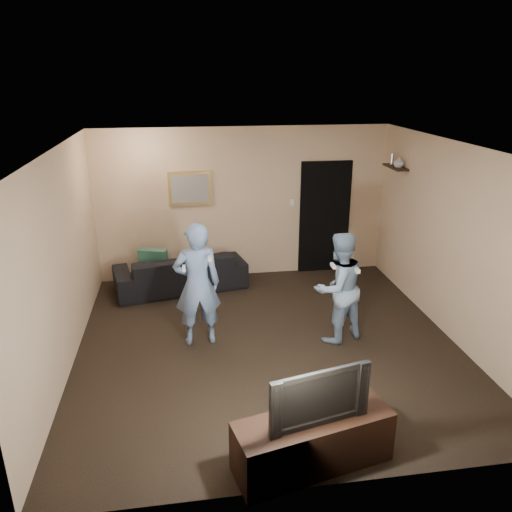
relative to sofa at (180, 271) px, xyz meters
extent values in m
plane|color=black|center=(1.13, -2.01, -0.31)|extent=(5.00, 5.00, 0.00)
cube|color=silver|center=(1.13, -2.01, 2.29)|extent=(5.00, 5.00, 0.04)
cube|color=tan|center=(1.13, 0.49, 0.99)|extent=(5.00, 0.04, 2.60)
cube|color=tan|center=(1.13, -4.51, 0.99)|extent=(5.00, 0.04, 2.60)
cube|color=tan|center=(-1.37, -2.01, 0.99)|extent=(0.04, 5.00, 2.60)
cube|color=tan|center=(3.63, -2.01, 0.99)|extent=(0.04, 5.00, 2.60)
imported|color=black|center=(0.00, 0.00, 0.00)|extent=(2.26, 1.25, 0.62)
cube|color=#194C3C|center=(-0.43, 0.00, 0.17)|extent=(0.48, 0.27, 0.46)
cube|color=olive|center=(0.23, 0.46, 1.29)|extent=(0.72, 0.05, 0.57)
cube|color=slate|center=(0.23, 0.43, 1.29)|extent=(0.62, 0.01, 0.47)
cube|color=black|center=(2.58, 0.46, 0.69)|extent=(0.90, 0.06, 2.00)
cube|color=silver|center=(1.98, 0.46, 0.99)|extent=(0.08, 0.02, 0.12)
cube|color=black|center=(3.52, -0.21, 1.68)|extent=(0.20, 0.60, 0.03)
imported|color=silver|center=(3.52, -0.33, 1.78)|extent=(0.21, 0.21, 0.17)
cylinder|color=silver|center=(3.52, -0.05, 1.78)|extent=(0.06, 0.06, 0.18)
cube|color=black|center=(1.16, -4.24, -0.06)|extent=(1.53, 0.79, 0.52)
imported|color=black|center=(1.16, -4.24, 0.47)|extent=(0.96, 0.34, 0.55)
imported|color=#6D8CBE|center=(0.23, -1.83, 0.53)|extent=(0.64, 0.45, 1.67)
cube|color=white|center=(0.07, -2.05, 0.85)|extent=(0.04, 0.14, 0.04)
cube|color=white|center=(0.39, -2.05, 0.96)|extent=(0.05, 0.09, 0.05)
imported|color=#819CBC|center=(2.07, -2.02, 0.45)|extent=(0.89, 0.80, 1.52)
cube|color=white|center=(1.91, -2.24, 0.85)|extent=(0.04, 0.14, 0.04)
cube|color=white|center=(2.23, -2.24, 0.77)|extent=(0.05, 0.09, 0.05)
camera|label=1|loc=(0.09, -7.81, 3.12)|focal=35.00mm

